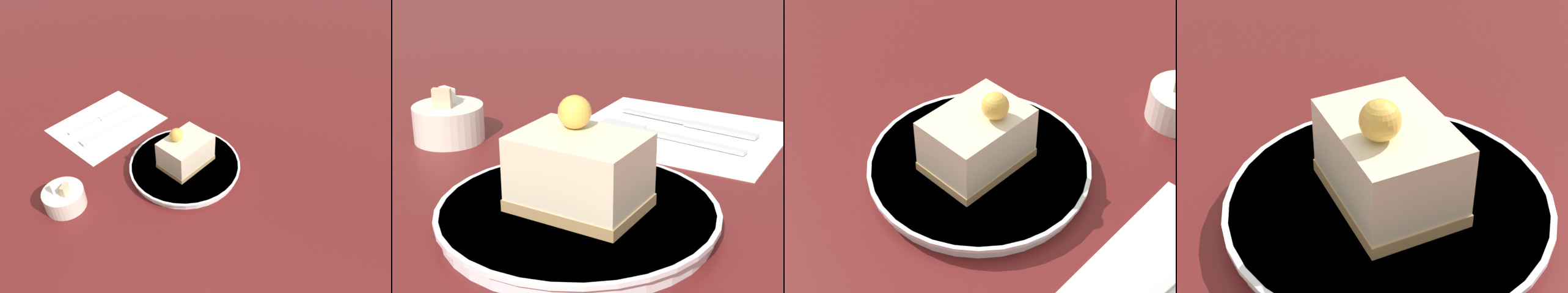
{
  "view_description": "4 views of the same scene",
  "coord_description": "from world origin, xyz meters",
  "views": [
    {
      "loc": [
        -0.29,
        0.48,
        0.58
      ],
      "look_at": [
        0.02,
        -0.03,
        0.06
      ],
      "focal_mm": 35.0,
      "sensor_mm": 36.0,
      "label": 1
    },
    {
      "loc": [
        -0.41,
        -0.18,
        0.26
      ],
      "look_at": [
        0.05,
        -0.01,
        0.07
      ],
      "focal_mm": 60.0,
      "sensor_mm": 36.0,
      "label": 2
    },
    {
      "loc": [
        0.31,
        -0.41,
        0.49
      ],
      "look_at": [
        0.04,
        -0.01,
        0.04
      ],
      "focal_mm": 60.0,
      "sensor_mm": 36.0,
      "label": 3
    },
    {
      "loc": [
        0.25,
        0.27,
        0.32
      ],
      "look_at": [
        0.05,
        -0.01,
        0.06
      ],
      "focal_mm": 60.0,
      "sensor_mm": 36.0,
      "label": 4
    }
  ],
  "objects": [
    {
      "name": "plate",
      "position": [
        0.04,
        -0.01,
        0.01
      ],
      "size": [
        0.24,
        0.24,
        0.02
      ],
      "color": "white",
      "rests_on": "ground_plane"
    },
    {
      "name": "cake_slice",
      "position": [
        0.04,
        -0.01,
        0.05
      ],
      "size": [
        0.09,
        0.12,
        0.09
      ],
      "rotation": [
        0.0,
        0.0,
        -0.19
      ],
      "color": "#AD8451",
      "rests_on": "plate"
    },
    {
      "name": "ground_plane",
      "position": [
        0.0,
        0.0,
        0.0
      ],
      "size": [
        4.0,
        4.0,
        0.0
      ],
      "primitive_type": "plane",
      "color": "#5B1919"
    }
  ]
}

